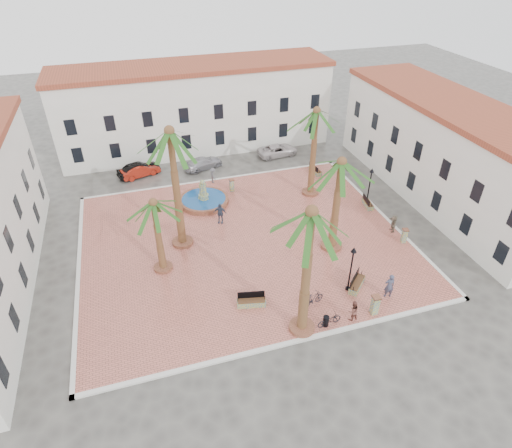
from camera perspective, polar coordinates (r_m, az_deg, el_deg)
The scene contains 36 objects.
ground at distance 35.42m, azimuth -1.55°, elevation -2.40°, with size 120.00×120.00×0.00m, color #56544F.
plaza at distance 35.38m, azimuth -1.55°, elevation -2.30°, with size 26.00×22.00×0.15m, color #C66757.
kerb_n at distance 44.42m, azimuth -5.45°, elevation 5.88°, with size 26.30×0.30×0.16m, color silver.
kerb_s at distance 27.78m, azimuth 4.90°, elevation -15.43°, with size 26.30×0.30×0.16m, color silver.
kerb_e at distance 40.16m, azimuth 16.59°, elevation 1.08°, with size 0.30×22.30×0.16m, color silver.
kerb_w at distance 35.03m, azimuth -22.58°, elevation -5.89°, with size 0.30×22.30×0.16m, color silver.
building_north at distance 50.65m, azimuth -8.05°, elevation 15.21°, with size 30.40×7.40×9.50m.
building_east at distance 43.50m, azimuth 24.12°, elevation 8.81°, with size 7.40×26.40×9.00m.
fountain at distance 40.38m, azimuth -6.98°, elevation 3.26°, with size 4.65×4.65×2.40m.
palm_nw at distance 31.14m, azimuth -11.29°, elevation 10.41°, with size 5.56×5.56×10.11m.
palm_sw at distance 30.32m, azimuth -13.39°, elevation 1.63°, with size 4.61×4.61×6.18m.
palm_s at distance 23.15m, azimuth 7.29°, elevation -0.31°, with size 5.45×5.45×9.34m.
palm_e at distance 31.61m, azimuth 11.19°, elevation 6.69°, with size 5.51×5.51×7.98m.
palm_ne at distance 38.91m, azimuth 8.01°, elevation 13.53°, with size 5.16×5.16×8.62m.
bench_s at distance 29.54m, azimuth -0.62°, elevation -10.35°, with size 2.03×0.98×1.03m.
bench_se at distance 31.66m, azimuth 13.28°, elevation -7.78°, with size 1.87×1.83×1.06m.
bench_e at distance 40.94m, azimuth 14.66°, elevation 2.67°, with size 0.81×1.82×0.93m.
bench_ne at distance 45.71m, azimuth 7.89°, elevation 7.07°, with size 0.77×1.92×0.99m.
lamppost_s at distance 29.90m, azimuth 12.68°, elevation -4.91°, with size 0.41×0.41×3.76m.
lamppost_e at distance 39.98m, azimuth 15.00°, elevation 5.63°, with size 0.41×0.41×3.79m.
bollard_se at distance 29.73m, azimuth 15.59°, elevation -10.31°, with size 0.56×0.56×1.51m.
bollard_n at distance 41.83m, azimuth -3.26°, elevation 5.20°, with size 0.51×0.51×1.29m.
bollard_e at distance 36.80m, azimuth 19.18°, elevation -1.45°, with size 0.56×0.56×1.28m.
litter_bin at distance 28.57m, azimuth 9.29°, elevation -12.66°, with size 0.40×0.40×0.78m, color black.
cyclist_a at distance 31.07m, azimuth 17.35°, elevation -7.87°, with size 0.71×0.47×1.96m, color #3C4057.
bicycle_a at distance 28.60m, azimuth 9.74°, elevation -12.47°, with size 0.60×1.71×0.90m, color black.
cyclist_b at distance 29.00m, azimuth 12.81°, elevation -11.20°, with size 0.75×0.59×1.55m, color brown.
bicycle_b at distance 29.64m, azimuth 7.63°, elevation -9.89°, with size 0.50×1.79×1.07m, color black.
pedestrian_fountain_a at distance 39.09m, azimuth -10.39°, elevation 2.74°, with size 0.87×0.57×1.79m, color #8E7555.
pedestrian_fountain_b at distance 37.06m, azimuth -4.82°, elevation 1.44°, with size 1.13×0.47×1.92m, color #37445C.
pedestrian_north at distance 43.43m, azimuth -5.77°, elevation 6.46°, with size 1.04×0.60×1.60m, color #55555A.
pedestrian_east at distance 37.80m, azimuth 17.86°, elevation 0.10°, with size 1.45×0.46×1.57m, color #756A59.
car_black at distance 46.55m, azimuth -15.37°, elevation 7.11°, with size 1.80×4.48×1.53m, color black.
car_red at distance 46.43m, azimuth -15.20°, elevation 6.93°, with size 1.41×4.05×1.34m, color #A02011.
car_silver at distance 46.79m, azimuth -7.07°, elevation 8.09°, with size 1.75×4.31×1.25m, color #AEADB7.
car_white at distance 49.34m, azimuth 2.92°, elevation 9.79°, with size 2.13×4.62×1.28m, color beige.
Camera 1 is at (-7.42, -27.30, 21.31)m, focal length 30.00 mm.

